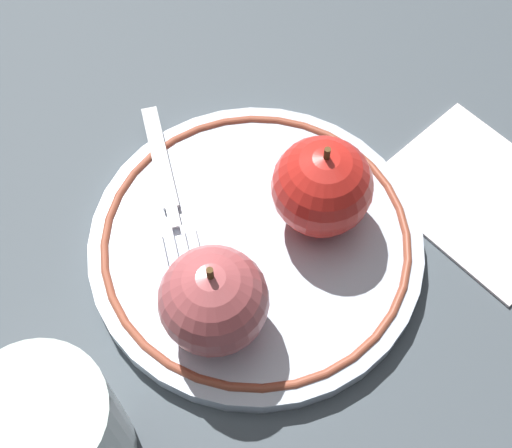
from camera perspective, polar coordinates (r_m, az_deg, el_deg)
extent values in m
plane|color=#465057|center=(0.52, -2.46, -1.86)|extent=(2.00, 2.00, 0.00)
cylinder|color=silver|center=(0.51, 0.00, -1.69)|extent=(0.24, 0.24, 0.02)
torus|color=#994932|center=(0.51, 0.00, -1.28)|extent=(0.22, 0.22, 0.01)
sphere|color=red|center=(0.49, 5.31, 2.99)|extent=(0.07, 0.07, 0.07)
cylinder|color=brown|center=(0.45, 5.70, 5.59)|extent=(0.00, 0.00, 0.01)
sphere|color=#B45155|center=(0.45, -3.41, -6.13)|extent=(0.07, 0.07, 0.07)
cylinder|color=brown|center=(0.41, -3.69, -4.00)|extent=(0.00, 0.00, 0.01)
cube|color=silver|center=(0.54, -7.71, 5.39)|extent=(0.03, 0.09, 0.00)
cube|color=silver|center=(0.51, -6.61, 0.50)|extent=(0.01, 0.02, 0.00)
cube|color=silver|center=(0.50, -7.13, -3.51)|extent=(0.01, 0.06, 0.00)
cube|color=silver|center=(0.50, -6.23, -3.31)|extent=(0.01, 0.06, 0.00)
cube|color=silver|center=(0.50, -5.32, -3.11)|extent=(0.01, 0.06, 0.00)
cube|color=silver|center=(0.50, -4.42, -2.91)|extent=(0.01, 0.06, 0.00)
cylinder|color=silver|center=(0.44, -15.81, -15.96)|extent=(0.08, 0.08, 0.10)
cube|color=white|center=(0.57, 17.58, 2.13)|extent=(0.15, 0.17, 0.01)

